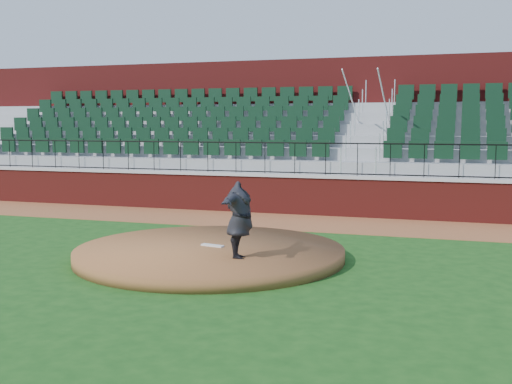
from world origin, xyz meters
TOP-DOWN VIEW (x-y plane):
  - ground at (0.00, 0.00)m, footprint 90.00×90.00m
  - warning_track at (0.00, 5.40)m, footprint 34.00×3.20m
  - field_wall at (0.00, 7.00)m, footprint 34.00×0.35m
  - wall_cap at (0.00, 7.00)m, footprint 34.00×0.45m
  - wall_railing at (0.00, 7.00)m, footprint 34.00×0.05m
  - seating_stands at (0.00, 9.72)m, footprint 34.00×5.10m
  - concourse_wall at (0.00, 12.52)m, footprint 34.00×0.50m
  - pitchers_mound at (-0.50, -0.15)m, footprint 5.79×5.79m
  - pitching_rubber at (-0.49, -0.03)m, footprint 0.55×0.24m
  - pitcher at (0.48, -0.99)m, footprint 0.74×1.94m

SIDE VIEW (x-z plane):
  - ground at x=0.00m, z-range 0.00..0.00m
  - warning_track at x=0.00m, z-range 0.00..0.01m
  - pitchers_mound at x=-0.50m, z-range 0.00..0.25m
  - pitching_rubber at x=-0.49m, z-range 0.25..0.29m
  - field_wall at x=0.00m, z-range 0.00..1.20m
  - pitcher at x=0.48m, z-range 0.25..1.79m
  - wall_cap at x=0.00m, z-range 1.20..1.30m
  - wall_railing at x=0.00m, z-range 1.30..2.30m
  - seating_stands at x=0.00m, z-range 0.00..4.60m
  - concourse_wall at x=0.00m, z-range 0.00..5.50m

